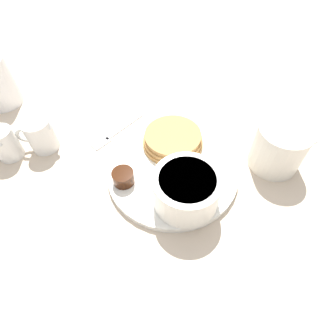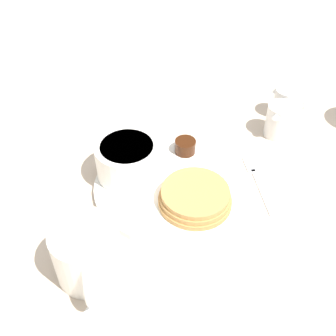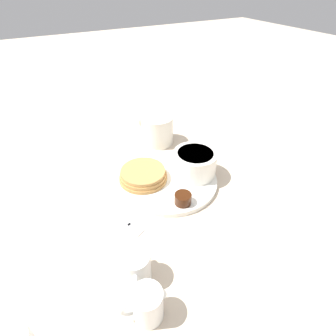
{
  "view_description": "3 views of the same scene",
  "coord_description": "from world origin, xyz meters",
  "px_view_note": "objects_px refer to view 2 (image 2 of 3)",
  "views": [
    {
      "loc": [
        0.26,
        -0.14,
        0.38
      ],
      "look_at": [
        0.0,
        -0.01,
        0.02
      ],
      "focal_mm": 28.0,
      "sensor_mm": 36.0,
      "label": 1
    },
    {
      "loc": [
        -0.13,
        0.47,
        0.51
      ],
      "look_at": [
        -0.0,
        -0.01,
        0.04
      ],
      "focal_mm": 45.0,
      "sensor_mm": 36.0,
      "label": 2
    },
    {
      "loc": [
        -0.24,
        -0.43,
        0.42
      ],
      "look_at": [
        0.0,
        0.01,
        0.03
      ],
      "focal_mm": 28.0,
      "sensor_mm": 36.0,
      "label": 3
    }
  ],
  "objects_px": {
    "creamer_pitcher_far": "(286,103)",
    "fork": "(256,177)",
    "coffee_mug": "(87,255)",
    "bowl": "(128,159)",
    "plate": "(165,186)",
    "creamer_pitcher_near": "(280,120)"
  },
  "relations": [
    {
      "from": "creamer_pitcher_far",
      "to": "fork",
      "type": "height_order",
      "value": "creamer_pitcher_far"
    },
    {
      "from": "coffee_mug",
      "to": "bowl",
      "type": "bearing_deg",
      "value": -87.72
    },
    {
      "from": "plate",
      "to": "coffee_mug",
      "type": "relative_size",
      "value": 2.0
    },
    {
      "from": "plate",
      "to": "coffee_mug",
      "type": "bearing_deg",
      "value": 72.04
    },
    {
      "from": "creamer_pitcher_near",
      "to": "bowl",
      "type": "bearing_deg",
      "value": 38.1
    },
    {
      "from": "bowl",
      "to": "fork",
      "type": "height_order",
      "value": "bowl"
    },
    {
      "from": "coffee_mug",
      "to": "creamer_pitcher_far",
      "type": "xyz_separation_m",
      "value": [
        -0.24,
        -0.44,
        -0.01
      ]
    },
    {
      "from": "bowl",
      "to": "coffee_mug",
      "type": "xyz_separation_m",
      "value": [
        -0.01,
        0.19,
        -0.0
      ]
    },
    {
      "from": "bowl",
      "to": "creamer_pitcher_near",
      "type": "xyz_separation_m",
      "value": [
        -0.24,
        -0.19,
        -0.01
      ]
    },
    {
      "from": "fork",
      "to": "creamer_pitcher_near",
      "type": "bearing_deg",
      "value": -101.23
    },
    {
      "from": "plate",
      "to": "fork",
      "type": "bearing_deg",
      "value": -155.85
    },
    {
      "from": "coffee_mug",
      "to": "creamer_pitcher_far",
      "type": "relative_size",
      "value": 1.68
    },
    {
      "from": "plate",
      "to": "creamer_pitcher_near",
      "type": "height_order",
      "value": "creamer_pitcher_near"
    },
    {
      "from": "coffee_mug",
      "to": "creamer_pitcher_near",
      "type": "xyz_separation_m",
      "value": [
        -0.23,
        -0.38,
        -0.01
      ]
    },
    {
      "from": "coffee_mug",
      "to": "fork",
      "type": "height_order",
      "value": "coffee_mug"
    },
    {
      "from": "fork",
      "to": "plate",
      "type": "bearing_deg",
      "value": 24.15
    },
    {
      "from": "fork",
      "to": "coffee_mug",
      "type": "bearing_deg",
      "value": 50.5
    },
    {
      "from": "fork",
      "to": "creamer_pitcher_far",
      "type": "bearing_deg",
      "value": -99.94
    },
    {
      "from": "coffee_mug",
      "to": "fork",
      "type": "distance_m",
      "value": 0.32
    },
    {
      "from": "plate",
      "to": "bowl",
      "type": "bearing_deg",
      "value": -8.81
    },
    {
      "from": "plate",
      "to": "creamer_pitcher_far",
      "type": "relative_size",
      "value": 3.36
    },
    {
      "from": "creamer_pitcher_near",
      "to": "fork",
      "type": "distance_m",
      "value": 0.14
    }
  ]
}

